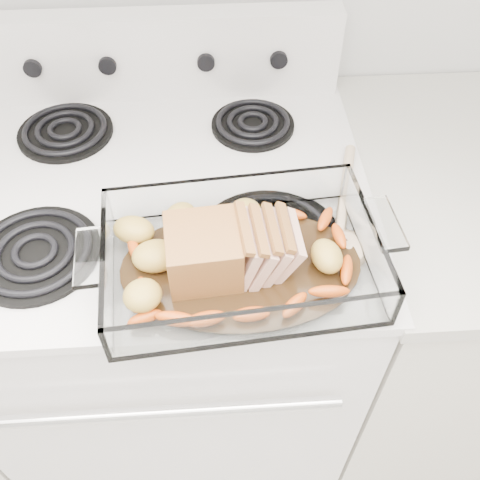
{
  "coord_description": "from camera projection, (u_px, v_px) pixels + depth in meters",
  "views": [
    {
      "loc": [
        0.11,
        0.92,
        1.61
      ],
      "look_at": [
        0.14,
        1.46,
        0.99
      ],
      "focal_mm": 40.0,
      "sensor_mm": 36.0,
      "label": 1
    }
  ],
  "objects": [
    {
      "name": "electric_range",
      "position": [
        179.0,
        317.0,
        1.33
      ],
      "size": [
        0.78,
        0.7,
        1.12
      ],
      "color": "white",
      "rests_on": "ground"
    },
    {
      "name": "counter_right",
      "position": [
        439.0,
        307.0,
        1.37
      ],
      "size": [
        0.58,
        0.68,
        0.93
      ],
      "color": "silver",
      "rests_on": "ground"
    },
    {
      "name": "baking_dish",
      "position": [
        241.0,
        261.0,
        0.83
      ],
      "size": [
        0.41,
        0.27,
        0.08
      ],
      "rotation": [
        0.0,
        0.0,
        0.09
      ],
      "color": "white",
      "rests_on": "electric_range"
    },
    {
      "name": "pork_roast",
      "position": [
        222.0,
        250.0,
        0.8
      ],
      "size": [
        0.2,
        0.11,
        0.09
      ],
      "rotation": [
        0.0,
        0.0,
        -0.11
      ],
      "color": "brown",
      "rests_on": "baking_dish"
    },
    {
      "name": "roast_vegetables",
      "position": [
        237.0,
        240.0,
        0.85
      ],
      "size": [
        0.37,
        0.2,
        0.04
      ],
      "rotation": [
        0.0,
        0.0,
        0.34
      ],
      "color": "#CE4007",
      "rests_on": "baking_dish"
    },
    {
      "name": "wooden_spoon",
      "position": [
        346.0,
        222.0,
        0.91
      ],
      "size": [
        0.1,
        0.3,
        0.02
      ],
      "rotation": [
        0.0,
        0.0,
        -0.28
      ],
      "color": "beige",
      "rests_on": "electric_range"
    }
  ]
}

